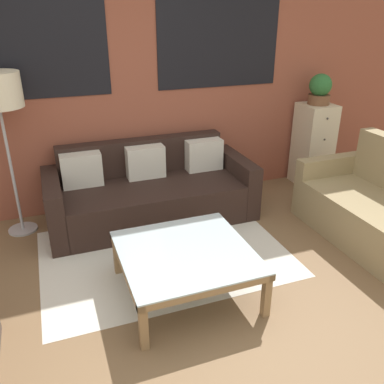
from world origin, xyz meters
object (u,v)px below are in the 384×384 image
at_px(couch_dark, 151,192).
at_px(potted_plant, 320,89).
at_px(drawer_cabinet, 313,145).
at_px(coffee_table, 186,256).

height_order(couch_dark, potted_plant, potted_plant).
relative_size(couch_dark, drawer_cabinet, 2.09).
height_order(coffee_table, potted_plant, potted_plant).
distance_m(coffee_table, drawer_cabinet, 2.73).
height_order(drawer_cabinet, potted_plant, potted_plant).
xyz_separation_m(drawer_cabinet, potted_plant, (0.00, 0.00, 0.68)).
distance_m(couch_dark, drawer_cabinet, 2.17).
height_order(couch_dark, coffee_table, couch_dark).
distance_m(coffee_table, potted_plant, 2.85).
relative_size(drawer_cabinet, potted_plant, 2.83).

